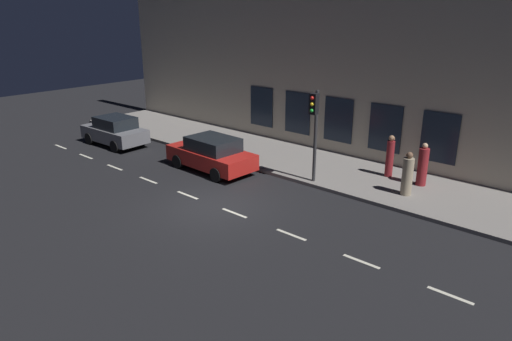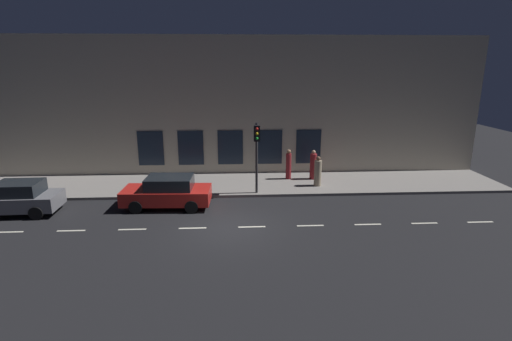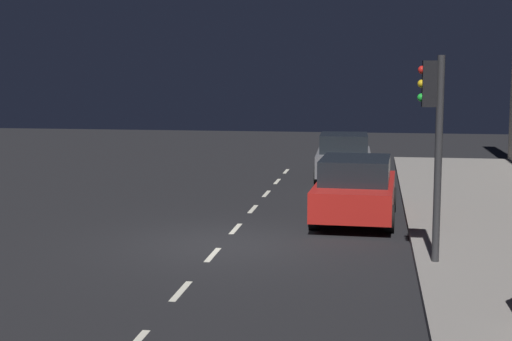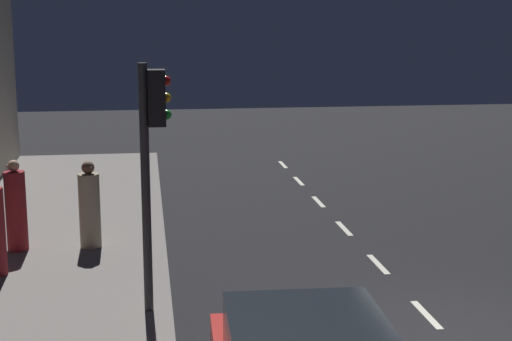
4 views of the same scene
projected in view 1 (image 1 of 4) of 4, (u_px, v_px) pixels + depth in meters
name	position (u px, v px, depth m)	size (l,w,h in m)	color
ground_plane	(215.00, 206.00, 17.64)	(60.00, 60.00, 0.00)	black
sidewalk	(311.00, 165.00, 22.04)	(4.50, 32.00, 0.15)	gray
building_facade	(345.00, 68.00, 22.44)	(0.65, 32.00, 8.69)	#B2A893
lane_centre_line	(234.00, 213.00, 17.01)	(0.12, 27.20, 0.01)	beige
traffic_light	(314.00, 120.00, 18.83)	(0.48, 0.32, 3.84)	#2D2D30
parked_car_0	(115.00, 131.00, 25.21)	(1.96, 3.90, 1.58)	slate
parked_car_1	(212.00, 154.00, 21.25)	(2.09, 4.38, 1.58)	red
pedestrian_0	(407.00, 175.00, 18.06)	(0.57, 0.57, 1.74)	gray
pedestrian_1	(423.00, 166.00, 19.04)	(0.56, 0.56, 1.80)	maroon
pedestrian_2	(390.00, 157.00, 20.05)	(0.37, 0.37, 1.83)	maroon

